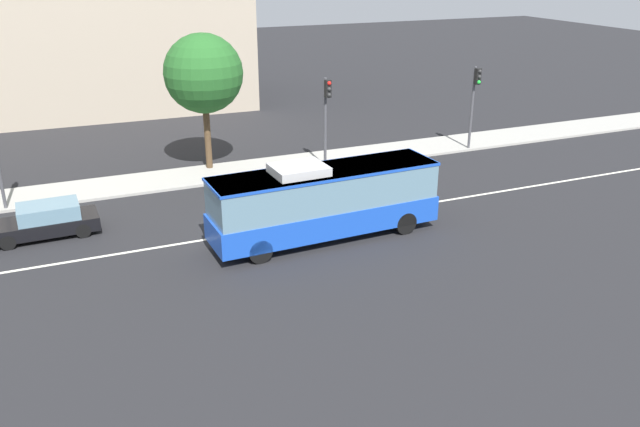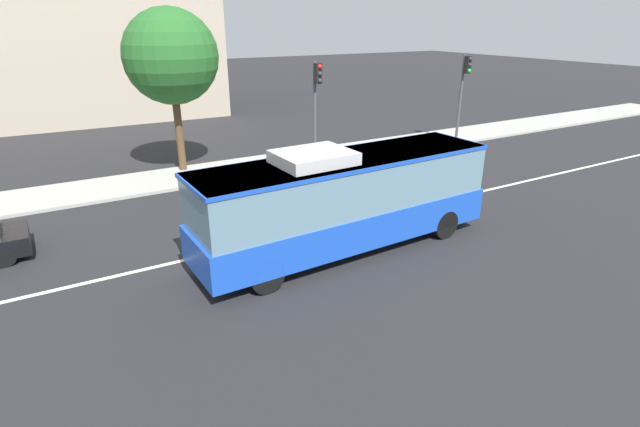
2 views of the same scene
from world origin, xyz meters
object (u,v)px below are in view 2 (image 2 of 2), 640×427
Objects in this scene: traffic_light_mid_block at (316,96)px; street_tree_kerbside_left at (171,57)px; traffic_light_near_corner at (464,84)px; transit_bus at (345,197)px.

street_tree_kerbside_left reaches higher than traffic_light_mid_block.
traffic_light_mid_block is 6.94m from street_tree_kerbside_left.
transit_bus is at bearing -60.15° from traffic_light_near_corner.
transit_bus is 12.06m from street_tree_kerbside_left.
transit_bus is 1.94× the size of traffic_light_mid_block.
traffic_light_near_corner is 9.79m from traffic_light_mid_block.
transit_bus is 9.74m from traffic_light_mid_block.
traffic_light_near_corner and traffic_light_mid_block have the same top height.
transit_bus is at bearing -78.42° from street_tree_kerbside_left.
street_tree_kerbside_left is (-6.19, 2.50, 1.89)m from traffic_light_mid_block.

